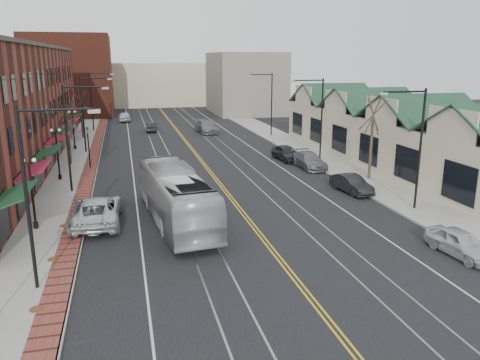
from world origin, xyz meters
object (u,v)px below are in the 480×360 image
parked_car_b (351,184)px  parked_car_d (286,153)px  parked_suv (97,211)px  parked_car_a (460,243)px  transit_bus (176,196)px  parked_car_c (309,160)px

parked_car_b → parked_car_d: bearing=86.9°
parked_suv → parked_car_a: parked_suv is taller
transit_bus → parked_car_a: size_ratio=2.97×
parked_car_a → parked_suv: bearing=146.4°
parked_car_c → parked_suv: bearing=-150.4°
parked_car_b → parked_car_c: (0.00, 8.52, 0.05)m
parked_suv → parked_car_c: (18.60, 11.10, -0.13)m
parked_car_d → parked_car_c: bearing=-80.9°
parked_car_a → parked_car_d: size_ratio=0.90×
parked_suv → parked_car_d: bearing=-138.6°
parked_car_b → parked_suv: bearing=-179.5°
parked_car_b → parked_car_d: size_ratio=0.93×
parked_car_c → transit_bus: bearing=-140.4°
transit_bus → parked_car_d: (12.84, 15.65, -0.91)m
transit_bus → parked_car_c: (13.76, 11.89, -0.94)m
transit_bus → parked_car_a: transit_bus is taller
parked_suv → parked_car_d: size_ratio=1.39×
transit_bus → parked_suv: bearing=-15.2°
transit_bus → parked_car_d: 20.27m
transit_bus → parked_car_b: transit_bus is taller
transit_bus → parked_car_b: size_ratio=2.90×
transit_bus → parked_car_b: 14.20m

